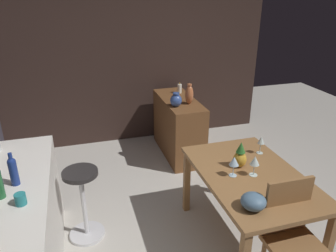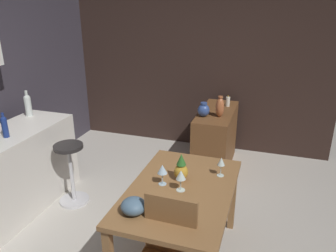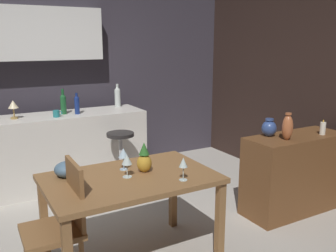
# 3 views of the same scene
# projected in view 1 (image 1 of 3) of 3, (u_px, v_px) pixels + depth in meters

# --- Properties ---
(ground_plane) EXTENTS (9.00, 9.00, 0.00)m
(ground_plane) POSITION_uv_depth(u_px,v_px,m) (204.00, 244.00, 3.05)
(ground_plane) COLOR #B7B2A8
(wall_side_right) EXTENTS (0.10, 4.40, 2.60)m
(wall_side_right) POSITION_uv_depth(u_px,v_px,m) (121.00, 56.00, 4.70)
(wall_side_right) COLOR #33231E
(wall_side_right) RESTS_ON ground_plane
(dining_table) EXTENTS (1.30, 0.84, 0.74)m
(dining_table) POSITION_uv_depth(u_px,v_px,m) (250.00, 182.00, 2.84)
(dining_table) COLOR olive
(dining_table) RESTS_ON ground_plane
(sideboard_cabinet) EXTENTS (1.10, 0.44, 0.82)m
(sideboard_cabinet) POSITION_uv_depth(u_px,v_px,m) (178.00, 127.00, 4.57)
(sideboard_cabinet) COLOR brown
(sideboard_cabinet) RESTS_ON ground_plane
(chair_near_window) EXTENTS (0.41, 0.41, 0.94)m
(chair_near_window) POSITION_uv_depth(u_px,v_px,m) (292.00, 236.00, 2.42)
(chair_near_window) COLOR olive
(chair_near_window) RESTS_ON ground_plane
(bar_stool) EXTENTS (0.34, 0.34, 0.72)m
(bar_stool) POSITION_uv_depth(u_px,v_px,m) (84.00, 202.00, 3.02)
(bar_stool) COLOR #262323
(bar_stool) RESTS_ON ground_plane
(wine_glass_left) EXTENTS (0.07, 0.07, 0.18)m
(wine_glass_left) POSITION_uv_depth(u_px,v_px,m) (261.00, 141.00, 3.10)
(wine_glass_left) COLOR silver
(wine_glass_left) RESTS_ON dining_table
(wine_glass_right) EXTENTS (0.08, 0.08, 0.18)m
(wine_glass_right) POSITION_uv_depth(u_px,v_px,m) (234.00, 162.00, 2.72)
(wine_glass_right) COLOR silver
(wine_glass_right) RESTS_ON dining_table
(wine_glass_center) EXTENTS (0.08, 0.08, 0.18)m
(wine_glass_center) POSITION_uv_depth(u_px,v_px,m) (255.00, 161.00, 2.73)
(wine_glass_center) COLOR silver
(wine_glass_center) RESTS_ON dining_table
(pineapple_centerpiece) EXTENTS (0.12, 0.12, 0.24)m
(pineapple_centerpiece) POSITION_uv_depth(u_px,v_px,m) (240.00, 156.00, 2.88)
(pineapple_centerpiece) COLOR gold
(pineapple_centerpiece) RESTS_ON dining_table
(fruit_bowl) EXTENTS (0.19, 0.19, 0.12)m
(fruit_bowl) POSITION_uv_depth(u_px,v_px,m) (253.00, 201.00, 2.35)
(fruit_bowl) COLOR slate
(fruit_bowl) RESTS_ON dining_table
(wine_bottle_cobalt) EXTENTS (0.06, 0.06, 0.26)m
(wine_bottle_cobalt) POSITION_uv_depth(u_px,v_px,m) (13.00, 170.00, 2.32)
(wine_bottle_cobalt) COLOR navy
(wine_bottle_cobalt) RESTS_ON kitchen_counter
(cup_teal) EXTENTS (0.11, 0.07, 0.08)m
(cup_teal) POSITION_uv_depth(u_px,v_px,m) (20.00, 199.00, 2.14)
(cup_teal) COLOR teal
(cup_teal) RESTS_ON kitchen_counter
(pillar_candle_tall) EXTENTS (0.06, 0.06, 0.16)m
(pillar_candle_tall) POSITION_uv_depth(u_px,v_px,m) (180.00, 89.00, 4.64)
(pillar_candle_tall) COLOR white
(pillar_candle_tall) RESTS_ON sideboard_cabinet
(vase_ceramic_blue) EXTENTS (0.15, 0.15, 0.18)m
(vase_ceramic_blue) POSITION_uv_depth(u_px,v_px,m) (176.00, 100.00, 4.11)
(vase_ceramic_blue) COLOR #334C8C
(vase_ceramic_blue) RESTS_ON sideboard_cabinet
(vase_copper) EXTENTS (0.11, 0.11, 0.27)m
(vase_copper) POSITION_uv_depth(u_px,v_px,m) (189.00, 95.00, 4.19)
(vase_copper) COLOR #B26038
(vase_copper) RESTS_ON sideboard_cabinet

